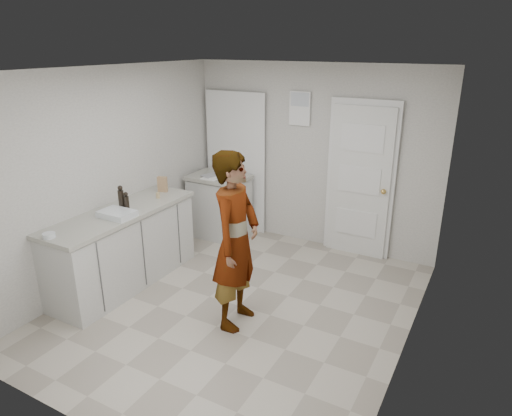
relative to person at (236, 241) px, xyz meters
The scene contains 12 objects.
ground 0.95m from the person, 117.09° to the left, with size 4.00×4.00×0.00m, color gray.
room_shell 2.23m from the person, 97.81° to the left, with size 4.00×4.00×4.00m.
main_counter 1.65m from the person, behind, with size 0.64×1.96×0.93m.
side_counter 2.32m from the person, 127.43° to the left, with size 0.84×0.61×0.93m.
person is the anchor object (origin of this frame).
cake_mix_box 1.82m from the person, 152.38° to the left, with size 0.12×0.05×0.20m, color #996C4C.
spice_jar 1.61m from the person, 157.75° to the left, with size 0.05×0.05×0.07m, color tan.
oil_cruet_a 1.50m from the person, behind, with size 0.06×0.06×0.23m.
oil_cruet_b 1.56m from the person, behind, with size 0.07×0.07×0.30m.
baking_dish 1.47m from the person, behind, with size 0.38×0.27×0.07m.
egg_bowl 1.84m from the person, 152.50° to the right, with size 0.12×0.12×0.05m.
papers 2.19m from the person, 129.90° to the left, with size 0.23×0.29×0.01m, color white.
Camera 1 is at (2.26, -3.72, 2.74)m, focal length 32.00 mm.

